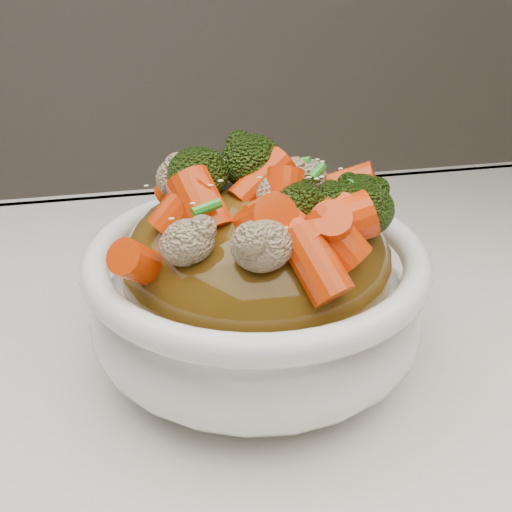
{
  "coord_description": "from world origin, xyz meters",
  "views": [
    {
      "loc": [
        -0.02,
        -0.31,
        1.03
      ],
      "look_at": [
        0.06,
        0.05,
        0.83
      ],
      "focal_mm": 42.0,
      "sensor_mm": 36.0,
      "label": 1
    }
  ],
  "objects": [
    {
      "name": "cauliflower",
      "position": [
        0.06,
        0.05,
        0.9
      ],
      "size": [
        0.2,
        0.2,
        0.04
      ],
      "primitive_type": null,
      "rotation": [
        0.0,
        0.0,
        0.07
      ],
      "color": "tan",
      "rests_on": "sauce_base"
    },
    {
      "name": "bowl",
      "position": [
        0.06,
        0.05,
        0.8
      ],
      "size": [
        0.26,
        0.26,
        0.09
      ],
      "primitive_type": null,
      "rotation": [
        0.0,
        0.0,
        0.07
      ],
      "color": "white",
      "rests_on": "tablecloth"
    },
    {
      "name": "tablecloth",
      "position": [
        0.0,
        0.0,
        0.73
      ],
      "size": [
        1.2,
        0.8,
        0.04
      ],
      "primitive_type": "cube",
      "color": "silver",
      "rests_on": "dining_table"
    },
    {
      "name": "scallions",
      "position": [
        0.06,
        0.05,
        0.9
      ],
      "size": [
        0.15,
        0.15,
        0.02
      ],
      "primitive_type": null,
      "rotation": [
        0.0,
        0.0,
        0.07
      ],
      "color": "#25881F",
      "rests_on": "sauce_base"
    },
    {
      "name": "broccoli",
      "position": [
        0.06,
        0.05,
        0.9
      ],
      "size": [
        0.2,
        0.2,
        0.05
      ],
      "primitive_type": null,
      "rotation": [
        0.0,
        0.0,
        0.07
      ],
      "color": "black",
      "rests_on": "sauce_base"
    },
    {
      "name": "sauce_base",
      "position": [
        0.06,
        0.05,
        0.83
      ],
      "size": [
        0.2,
        0.2,
        0.11
      ],
      "primitive_type": "ellipsoid",
      "rotation": [
        0.0,
        0.0,
        0.07
      ],
      "color": "#53380E",
      "rests_on": "bowl"
    },
    {
      "name": "carrots",
      "position": [
        0.06,
        0.05,
        0.9
      ],
      "size": [
        0.2,
        0.2,
        0.06
      ],
      "primitive_type": null,
      "rotation": [
        0.0,
        0.0,
        0.07
      ],
      "color": "red",
      "rests_on": "sauce_base"
    },
    {
      "name": "sesame_seeds",
      "position": [
        0.06,
        0.05,
        0.9
      ],
      "size": [
        0.18,
        0.18,
        0.01
      ],
      "primitive_type": null,
      "rotation": [
        0.0,
        0.0,
        0.07
      ],
      "color": "beige",
      "rests_on": "sauce_base"
    }
  ]
}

